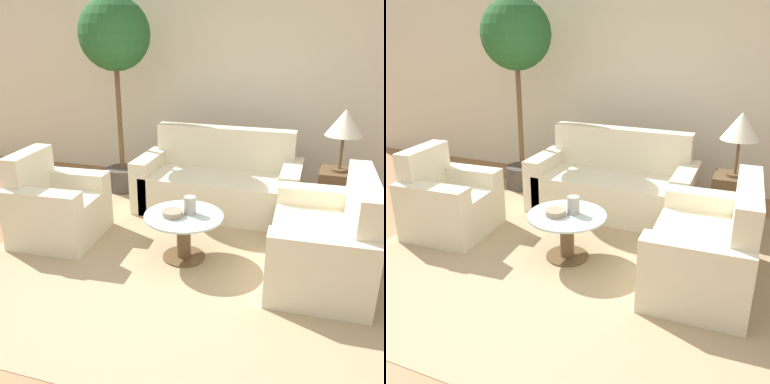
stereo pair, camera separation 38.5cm
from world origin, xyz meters
The scene contains 12 objects.
ground_plane centered at (0.00, 0.00, 0.00)m, with size 14.00×14.00×0.00m, color #8E603D.
wall_back centered at (0.00, 3.00, 1.30)m, with size 10.00×0.06×2.60m.
rug centered at (-0.07, 0.70, 0.00)m, with size 3.58×3.29×0.01m.
sofa_main centered at (-0.05, 1.92, 0.29)m, with size 1.81×0.82×0.90m.
armchair centered at (-1.42, 0.73, 0.29)m, with size 0.80×0.86×0.87m.
loveseat centered at (1.15, 0.77, 0.29)m, with size 0.82×1.26×0.89m.
coffee_table centered at (-0.07, 0.70, 0.28)m, with size 0.70×0.70×0.43m.
side_table centered at (1.22, 1.86, 0.30)m, with size 0.39×0.39×0.60m.
table_lamp centered at (1.22, 1.86, 1.08)m, with size 0.37×0.37×0.63m.
potted_plant centered at (-1.38, 2.16, 1.75)m, with size 0.83×0.83×2.32m.
vase centered at (-0.03, 0.74, 0.51)m, with size 0.11×0.11×0.16m.
bowl centered at (-0.16, 0.64, 0.45)m, with size 0.18×0.18×0.05m.
Camera 1 is at (1.01, -2.57, 1.96)m, focal length 40.00 mm.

